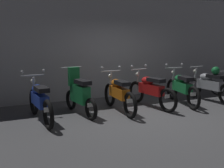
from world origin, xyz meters
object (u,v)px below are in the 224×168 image
object	(u,v)px
motorbike_slot_3	(150,90)
motorbike_slot_4	(182,87)
motorbike_slot_1	(79,94)
motorbike_slot_5	(209,84)
motorbike_slot_2	(119,93)
motorbike_slot_0	(40,100)

from	to	relation	value
motorbike_slot_3	motorbike_slot_4	distance (m)	1.02
motorbike_slot_1	motorbike_slot_5	size ratio (longest dim) A/B	0.86
motorbike_slot_1	motorbike_slot_5	xyz separation A→B (m)	(4.05, -0.22, 0.00)
motorbike_slot_1	motorbike_slot_3	size ratio (longest dim) A/B	0.86
motorbike_slot_4	motorbike_slot_5	bearing A→B (deg)	-2.86
motorbike_slot_2	motorbike_slot_3	size ratio (longest dim) A/B	1.01
motorbike_slot_4	motorbike_slot_0	bearing A→B (deg)	-179.86
motorbike_slot_2	motorbike_slot_4	bearing A→B (deg)	-0.24
motorbike_slot_2	motorbike_slot_3	xyz separation A→B (m)	(1.01, 0.06, 0.00)
motorbike_slot_4	motorbike_slot_1	bearing A→B (deg)	176.73
motorbike_slot_3	motorbike_slot_2	bearing A→B (deg)	-176.76
motorbike_slot_4	motorbike_slot_2	bearing A→B (deg)	179.76
motorbike_slot_0	motorbike_slot_3	world-z (taller)	same
motorbike_slot_3	motorbike_slot_5	size ratio (longest dim) A/B	0.99
motorbike_slot_1	motorbike_slot_5	bearing A→B (deg)	-3.17
motorbike_slot_1	motorbike_slot_4	size ratio (longest dim) A/B	0.86
motorbike_slot_3	motorbike_slot_5	bearing A→B (deg)	-3.27
motorbike_slot_1	motorbike_slot_2	xyz separation A→B (m)	(1.02, -0.17, -0.03)
motorbike_slot_2	motorbike_slot_5	bearing A→B (deg)	-1.11
motorbike_slot_0	motorbike_slot_2	world-z (taller)	same
motorbike_slot_1	motorbike_slot_5	world-z (taller)	motorbike_slot_1
motorbike_slot_2	motorbike_slot_5	distance (m)	3.03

